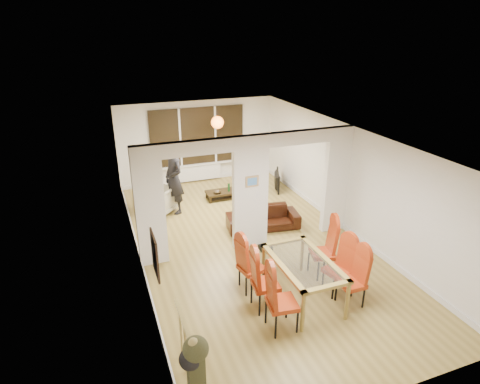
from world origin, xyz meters
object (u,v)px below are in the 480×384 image
dining_table (302,279)px  dining_chair_ra (352,279)px  person (174,179)px  dining_chair_la (282,299)px  dining_chair_lb (266,280)px  armchair (157,200)px  bowl (217,192)px  sofa (263,218)px  dining_chair_lc (252,264)px  television (275,180)px  dining_chair_rc (323,250)px  bottle (229,187)px  dining_chair_rb (338,267)px  coffee_table (223,195)px

dining_table → dining_chair_ra: size_ratio=1.59×
dining_chair_ra → person: bearing=112.8°
dining_chair_ra → dining_chair_la: bearing=-175.0°
dining_chair_lb → armchair: 4.78m
bowl → sofa: bearing=-74.4°
dining_chair_lc → bowl: 4.33m
bowl → dining_table: bearing=-88.8°
dining_table → dining_chair_ra: 0.87m
television → dining_chair_la: bearing=178.5°
dining_chair_lb → dining_chair_rc: bearing=26.8°
armchair → television: armchair is taller
sofa → armchair: (-2.33, 1.78, 0.11)m
armchair → bottle: 2.14m
dining_chair_lc → dining_chair_la: bearing=-98.1°
dining_chair_la → dining_chair_lb: size_ratio=1.03×
dining_chair_rb → dining_chair_ra: bearing=-101.1°
armchair → coffee_table: 2.02m
dining_table → dining_chair_lc: (-0.77, 0.58, 0.15)m
dining_chair_lc → dining_chair_rb: dining_chair_lc is taller
sofa → bottle: bearing=104.0°
dining_chair_lb → television: 5.74m
dining_chair_lc → sofa: 2.59m
dining_chair_ra → coffee_table: (-0.61, 5.42, -0.42)m
dining_chair_lb → armchair: dining_chair_lb is taller
dining_chair_la → bottle: bearing=87.8°
dining_chair_rb → dining_chair_la: bearing=-174.2°
television → coffee_table: size_ratio=0.98×
television → dining_table: bearing=-177.2°
sofa → armchair: armchair is taller
sofa → armchair: 2.93m
dining_chair_lc → bottle: 4.42m
dining_chair_la → bottle: dining_chair_la is taller
dining_chair_rb → dining_chair_lc: bearing=141.1°
dining_chair_la → dining_chair_lb: (-0.03, 0.59, -0.02)m
dining_chair_lb → bottle: 4.99m
dining_chair_lb → person: size_ratio=0.60×
person → coffee_table: bearing=88.3°
dining_table → dining_chair_lb: size_ratio=1.48×
dining_chair_lb → person: bearing=104.8°
dining_chair_la → bowl: bearing=91.4°
dining_chair_lc → armchair: bearing=94.3°
sofa → dining_chair_la: bearing=-100.4°
dining_chair_lc → armchair: 4.20m
dining_table → armchair: size_ratio=2.08×
dining_chair_lb → person: 4.61m
dining_chair_ra → bowl: (-0.83, 5.33, -0.27)m
dining_chair_rc → television: bearing=91.4°
dining_chair_lb → dining_chair_lc: size_ratio=1.04×
dining_table → dining_chair_la: size_ratio=1.44×
dining_chair_la → person: (-0.69, 5.14, 0.36)m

